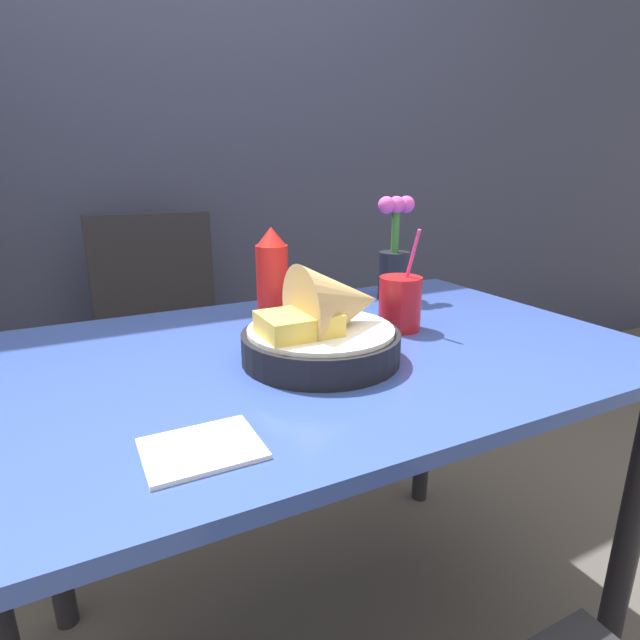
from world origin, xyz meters
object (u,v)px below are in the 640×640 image
(ketchup_bottle, at_px, (272,276))
(drink_cup, at_px, (400,305))
(flower_vase, at_px, (394,258))
(chair_far_window, at_px, (163,329))
(food_basket, at_px, (327,326))

(ketchup_bottle, bearing_deg, drink_cup, -39.97)
(ketchup_bottle, bearing_deg, flower_vase, 7.01)
(chair_far_window, relative_size, ketchup_bottle, 4.42)
(drink_cup, distance_m, flower_vase, 0.27)
(food_basket, bearing_deg, ketchup_bottle, 89.20)
(food_basket, distance_m, flower_vase, 0.47)
(ketchup_bottle, relative_size, flower_vase, 0.79)
(ketchup_bottle, bearing_deg, chair_far_window, 102.12)
(chair_far_window, bearing_deg, food_basket, -81.52)
(chair_far_window, height_order, drink_cup, drink_cup)
(chair_far_window, distance_m, ketchup_bottle, 0.72)
(chair_far_window, distance_m, food_basket, 0.95)
(chair_far_window, distance_m, drink_cup, 0.93)
(drink_cup, bearing_deg, flower_vase, 57.98)
(chair_far_window, height_order, flower_vase, flower_vase)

